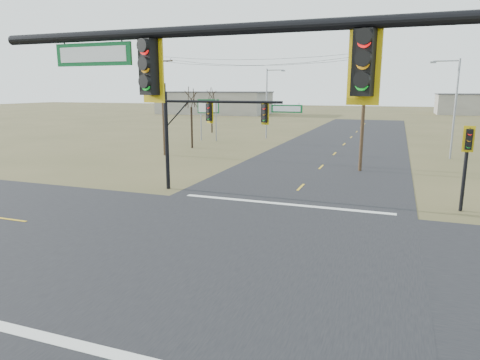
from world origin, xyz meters
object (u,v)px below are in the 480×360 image
mast_arm_near (392,125)px  utility_pole_near (363,110)px  pedestal_signal_ne (467,150)px  streetlight_a (453,104)px  bare_tree_b (211,94)px  mast_arm_far (213,120)px  highway_sign (208,111)px  bare_tree_a (191,97)px  streetlight_c (268,100)px  utility_pole_far (163,104)px

mast_arm_near → utility_pole_near: (-2.44, 27.18, -0.95)m
pedestal_signal_ne → streetlight_a: 19.35m
bare_tree_b → utility_pole_near: bearing=-45.8°
mast_arm_far → streetlight_a: bearing=77.4°
highway_sign → streetlight_a: size_ratio=0.57×
mast_arm_near → streetlight_a: bearing=97.0°
bare_tree_a → bare_tree_b: bare_tree_b is taller
mast_arm_far → bare_tree_a: bare_tree_a is taller
utility_pole_near → streetlight_c: size_ratio=1.04×
mast_arm_far → utility_pole_far: (-10.75, 12.67, 0.44)m
mast_arm_near → bare_tree_a: bearing=135.5°
pedestal_signal_ne → streetlight_c: 35.53m
streetlight_c → streetlight_a: bearing=-41.4°
mast_arm_far → highway_sign: mast_arm_far is taller
pedestal_signal_ne → streetlight_c: size_ratio=0.51×
bare_tree_b → highway_sign: bearing=-68.5°
streetlight_a → utility_pole_near: bearing=-131.0°
pedestal_signal_ne → bare_tree_b: bearing=135.0°
highway_sign → bare_tree_b: size_ratio=0.73×
utility_pole_far → streetlight_c: size_ratio=1.07×
utility_pole_near → bare_tree_a: bearing=157.6°
mast_arm_near → bare_tree_b: (-25.86, 51.29, -0.16)m
mast_arm_near → highway_sign: size_ratio=2.25×
streetlight_a → bare_tree_a: bearing=-179.5°
utility_pole_near → bare_tree_a: utility_pole_near is taller
utility_pole_near → bare_tree_a: 20.08m
streetlight_c → bare_tree_b: bearing=141.2°
mast_arm_near → utility_pole_far: (-21.18, 29.18, -0.81)m
mast_arm_near → mast_arm_far: (-10.42, 16.51, -1.25)m
mast_arm_near → streetlight_a: 36.65m
mast_arm_far → pedestal_signal_ne: 14.07m
pedestal_signal_ne → streetlight_a: size_ratio=0.50×
mast_arm_near → bare_tree_a: (-20.99, 34.81, -0.24)m
utility_pole_near → highway_sign: 24.46m
streetlight_a → bare_tree_a: 25.79m
mast_arm_far → utility_pole_near: size_ratio=0.95×
highway_sign → bare_tree_a: (1.10, -6.89, 1.82)m
mast_arm_far → bare_tree_b: 38.07m
mast_arm_far → bare_tree_a: (-10.57, 18.31, 1.01)m
utility_pole_near → bare_tree_a: size_ratio=1.33×
streetlight_a → bare_tree_a: streetlight_a is taller
utility_pole_near → streetlight_c: bearing=124.4°
streetlight_c → bare_tree_a: size_ratio=1.28×
pedestal_signal_ne → streetlight_c: (-19.45, 29.68, 1.72)m
mast_arm_far → streetlight_a: (15.18, 19.82, 0.56)m
utility_pole_far → bare_tree_b: utility_pole_far is taller
mast_arm_near → highway_sign: mast_arm_near is taller
highway_sign → streetlight_a: 27.40m
mast_arm_near → highway_sign: 47.23m
pedestal_signal_ne → streetlight_a: (1.17, 19.23, 1.77)m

